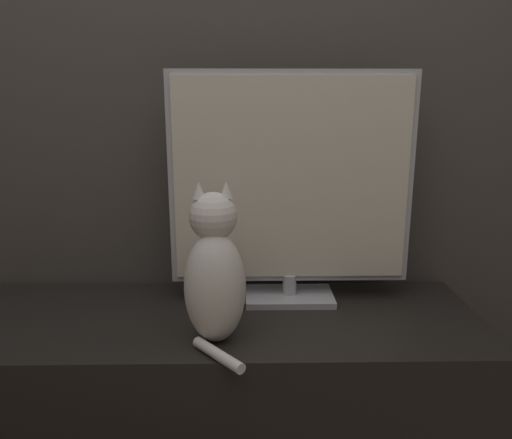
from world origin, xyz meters
name	(u,v)px	position (x,y,z in m)	size (l,w,h in m)	color
wall_back	(215,47)	(0.00, 1.22, 1.30)	(4.80, 0.05, 2.60)	#47423D
tv_stand	(216,391)	(0.00, 0.91, 0.25)	(1.60, 0.54, 0.50)	black
tv	(291,187)	(0.24, 1.04, 0.87)	(0.75, 0.17, 0.72)	#B7B7BC
cat	(215,273)	(0.01, 0.77, 0.69)	(0.18, 0.28, 0.43)	silver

